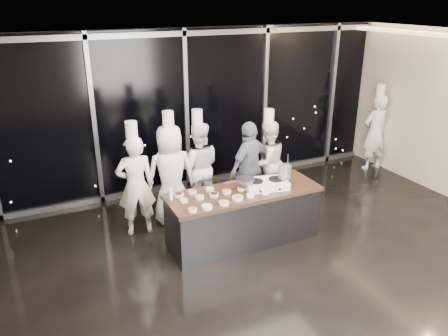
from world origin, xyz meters
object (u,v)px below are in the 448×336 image
object	(u,v)px
stock_pot	(284,172)
chef_side	(375,132)
stove	(266,184)
guest	(250,167)
demo_counter	(243,216)
chef_center	(198,167)
chef_right	(267,162)
frying_pan	(245,180)
chef_far_left	(136,185)
chef_left	(171,174)

from	to	relation	value
stock_pot	chef_side	size ratio (longest dim) A/B	0.11
stove	guest	bearing A→B (deg)	87.57
stove	demo_counter	bearing A→B (deg)	-175.26
chef_center	chef_right	distance (m)	1.34
frying_pan	stock_pot	bearing A→B (deg)	-1.12
chef_far_left	chef_side	bearing A→B (deg)	-167.56
stock_pot	chef_left	size ratio (longest dim) A/B	0.10
chef_far_left	chef_left	size ratio (longest dim) A/B	0.97
stove	stock_pot	xyz separation A→B (m)	(0.30, -0.06, 0.18)
chef_far_left	chef_right	distance (m)	2.57
stock_pot	chef_left	xyz separation A→B (m)	(-1.48, 1.27, -0.25)
chef_center	chef_right	world-z (taller)	chef_center
chef_left	guest	distance (m)	1.44
chef_left	frying_pan	bearing A→B (deg)	128.83
chef_center	chef_side	distance (m)	4.42
chef_right	chef_side	distance (m)	3.13
chef_center	chef_right	bearing A→B (deg)	-172.10
frying_pan	chef_side	bearing A→B (deg)	32.10
chef_right	chef_side	size ratio (longest dim) A/B	0.93
stove	frying_pan	size ratio (longest dim) A/B	1.41
guest	frying_pan	bearing A→B (deg)	34.16
chef_center	guest	size ratio (longest dim) A/B	1.12
demo_counter	guest	size ratio (longest dim) A/B	1.44
frying_pan	chef_right	xyz separation A→B (m)	(1.06, 1.11, -0.25)
stove	chef_left	size ratio (longest dim) A/B	0.38
chef_far_left	chef_side	xyz separation A→B (m)	(5.66, 0.61, 0.01)
chef_far_left	chef_left	bearing A→B (deg)	-159.66
stove	chef_far_left	bearing A→B (deg)	161.62
stock_pot	chef_side	world-z (taller)	chef_side
chef_center	chef_side	world-z (taller)	chef_side
chef_far_left	demo_counter	bearing A→B (deg)	151.78
frying_pan	chef_far_left	xyz separation A→B (m)	(-1.50, 0.96, -0.19)
demo_counter	guest	bearing A→B (deg)	56.78
demo_counter	chef_right	bearing A→B (deg)	46.08
chef_center	guest	world-z (taller)	chef_center
stock_pot	chef_left	distance (m)	1.97
chef_side	chef_center	bearing A→B (deg)	3.13
chef_center	stock_pot	bearing A→B (deg)	138.84
stove	chef_center	world-z (taller)	chef_center
frying_pan	chef_right	distance (m)	1.56
chef_far_left	chef_center	bearing A→B (deg)	-157.01
stock_pot	chef_far_left	size ratio (longest dim) A/B	0.11
frying_pan	stock_pot	size ratio (longest dim) A/B	2.54
demo_counter	stock_pot	bearing A→B (deg)	-8.37
demo_counter	chef_side	bearing A→B (deg)	21.03
demo_counter	chef_side	xyz separation A→B (m)	(4.20, 1.62, 0.43)
stove	chef_side	bearing A→B (deg)	34.79
guest	stock_pot	bearing A→B (deg)	70.14
chef_right	chef_far_left	bearing A→B (deg)	-5.63
demo_counter	chef_side	world-z (taller)	chef_side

